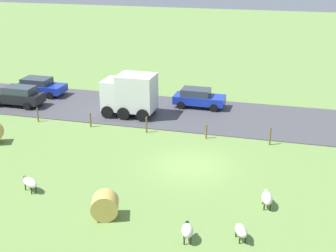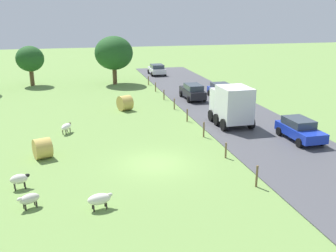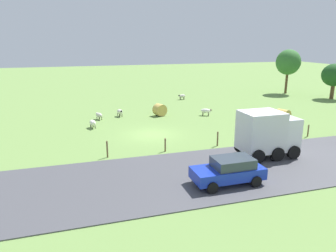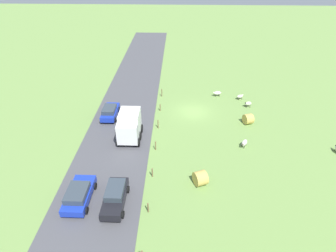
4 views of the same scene
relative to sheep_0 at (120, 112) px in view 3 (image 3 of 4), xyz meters
name	(u,v)px [view 3 (image 3 of 4)]	position (x,y,z in m)	size (l,w,h in m)	color
ground_plane	(151,135)	(7.70, 1.60, -0.55)	(160.00, 160.00, 0.00)	#6B8E47
road_strip	(188,175)	(16.96, 1.60, -0.52)	(8.00, 80.00, 0.06)	#47474C
sheep_0	(120,112)	(0.00, 0.00, 0.00)	(1.07, 0.74, 0.82)	silver
sheep_1	(99,115)	(0.71, -2.30, -0.07)	(1.11, 0.86, 0.73)	beige
sheep_2	(206,111)	(2.31, 9.21, -0.02)	(0.99, 1.24, 0.78)	white
sheep_3	(93,123)	(3.96, -3.20, -0.04)	(1.25, 0.71, 0.79)	silver
sheep_4	(182,96)	(-7.75, 9.97, -0.06)	(0.55, 1.11, 0.73)	beige
hay_bale_0	(283,116)	(7.66, 15.23, 0.16)	(1.42, 1.42, 1.10)	tan
hay_bale_1	(160,110)	(0.90, 4.30, 0.11)	(1.31, 1.31, 1.02)	tan
tree_0	(334,75)	(-2.07, 30.59, 2.78)	(3.42, 3.42, 4.95)	brown
tree_1	(288,62)	(-8.06, 27.32, 4.24)	(3.69, 3.69, 6.74)	brown
fence_post_0	(107,149)	(12.29, -2.80, 0.06)	(0.12, 0.12, 1.22)	brown
fence_post_1	(165,145)	(12.29, 1.51, -0.04)	(0.12, 0.12, 1.02)	brown
fence_post_2	(218,139)	(12.29, 5.82, 0.03)	(0.12, 0.12, 1.16)	brown
fence_post_3	(265,135)	(12.29, 10.13, 0.00)	(0.12, 0.12, 1.10)	brown
fence_post_4	(308,131)	(12.29, 14.44, -0.02)	(0.12, 0.12, 1.06)	brown
truck_0	(267,133)	(15.42, 8.12, 1.23)	(2.60, 4.00, 3.27)	white
car_0	(229,170)	(18.78, 3.42, 0.31)	(2.01, 4.15, 1.54)	#1933B2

